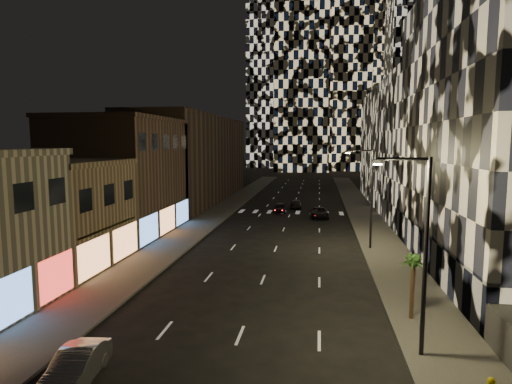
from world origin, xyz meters
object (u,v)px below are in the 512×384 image
(streetlight_far, at_px, (369,192))
(car_silver_parked, at_px, (75,367))
(car_dark_midlane, at_px, (280,208))
(car_dark_rightlane, at_px, (319,213))
(streetlight_near, at_px, (420,242))
(palm_tree, at_px, (413,266))
(car_dark_oncoming, at_px, (296,204))

(streetlight_far, height_order, car_silver_parked, streetlight_far)
(car_dark_midlane, relative_size, car_dark_rightlane, 0.81)
(streetlight_near, height_order, streetlight_far, same)
(car_dark_rightlane, bearing_deg, streetlight_near, -86.90)
(streetlight_far, xyz_separation_m, palm_tree, (0.65, -15.86, -2.24))
(streetlight_near, bearing_deg, car_dark_oncoming, 100.07)
(streetlight_far, xyz_separation_m, car_dark_midlane, (-9.82, 19.68, -4.69))
(car_silver_parked, bearing_deg, streetlight_near, 10.61)
(car_silver_parked, relative_size, car_dark_oncoming, 1.02)
(car_dark_oncoming, bearing_deg, streetlight_near, 97.12)
(car_silver_parked, xyz_separation_m, car_dark_oncoming, (6.30, 48.55, -0.09))
(streetlight_far, relative_size, car_dark_rightlane, 1.86)
(car_silver_parked, height_order, palm_tree, palm_tree)
(car_silver_parked, bearing_deg, palm_tree, 23.41)
(palm_tree, bearing_deg, streetlight_near, -98.86)
(streetlight_far, bearing_deg, palm_tree, -87.67)
(streetlight_near, bearing_deg, palm_tree, 81.14)
(car_dark_rightlane, bearing_deg, car_dark_oncoming, 109.54)
(car_silver_parked, xyz_separation_m, car_dark_midlane, (4.33, 43.97, -0.03))
(streetlight_far, bearing_deg, car_dark_midlane, 116.53)
(car_dark_oncoming, relative_size, palm_tree, 1.15)
(car_dark_oncoming, height_order, palm_tree, palm_tree)
(streetlight_far, distance_m, car_dark_midlane, 22.49)
(car_silver_parked, height_order, car_dark_rightlane, car_silver_parked)
(car_silver_parked, height_order, car_dark_oncoming, car_silver_parked)
(car_silver_parked, xyz_separation_m, car_dark_rightlane, (9.80, 40.42, -0.02))
(streetlight_far, relative_size, palm_tree, 2.51)
(car_dark_midlane, height_order, car_dark_oncoming, car_dark_midlane)
(car_silver_parked, relative_size, car_dark_midlane, 1.08)
(car_dark_midlane, height_order, car_dark_rightlane, car_dark_rightlane)
(car_dark_midlane, xyz_separation_m, car_dark_rightlane, (5.47, -3.55, 0.01))
(car_silver_parked, distance_m, car_dark_rightlane, 41.60)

